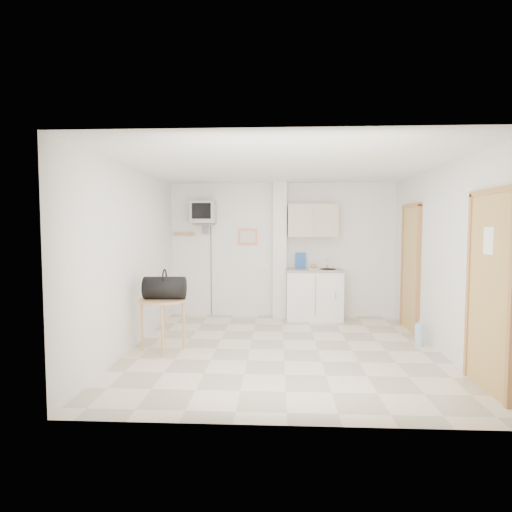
{
  "coord_description": "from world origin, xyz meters",
  "views": [
    {
      "loc": [
        -0.09,
        -5.79,
        1.7
      ],
      "look_at": [
        -0.41,
        0.6,
        1.25
      ],
      "focal_mm": 30.0,
      "sensor_mm": 36.0,
      "label": 1
    }
  ],
  "objects_px": {
    "water_bottle": "(419,335)",
    "round_table": "(163,306)",
    "duffel_bag": "(165,288)",
    "crt_television": "(203,213)"
  },
  "relations": [
    {
      "from": "crt_television",
      "to": "duffel_bag",
      "type": "relative_size",
      "value": 3.8
    },
    {
      "from": "water_bottle",
      "to": "round_table",
      "type": "bearing_deg",
      "value": -174.28
    },
    {
      "from": "round_table",
      "to": "duffel_bag",
      "type": "bearing_deg",
      "value": 39.92
    },
    {
      "from": "round_table",
      "to": "duffel_bag",
      "type": "xyz_separation_m",
      "value": [
        0.02,
        0.02,
        0.25
      ]
    },
    {
      "from": "round_table",
      "to": "water_bottle",
      "type": "xyz_separation_m",
      "value": [
        3.56,
        0.36,
        -0.45
      ]
    },
    {
      "from": "round_table",
      "to": "duffel_bag",
      "type": "height_order",
      "value": "duffel_bag"
    },
    {
      "from": "crt_television",
      "to": "round_table",
      "type": "distance_m",
      "value": 2.51
    },
    {
      "from": "round_table",
      "to": "water_bottle",
      "type": "relative_size",
      "value": 1.93
    },
    {
      "from": "crt_television",
      "to": "round_table",
      "type": "relative_size",
      "value": 3.05
    },
    {
      "from": "duffel_bag",
      "to": "water_bottle",
      "type": "distance_m",
      "value": 3.62
    }
  ]
}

